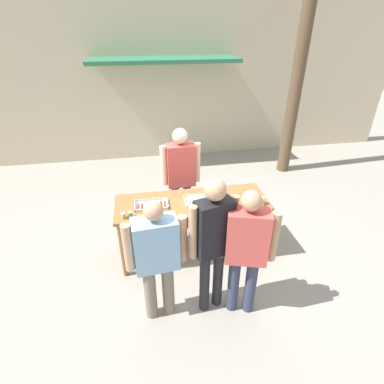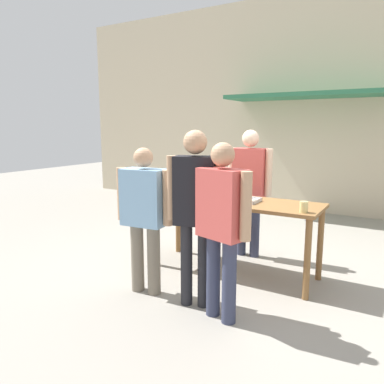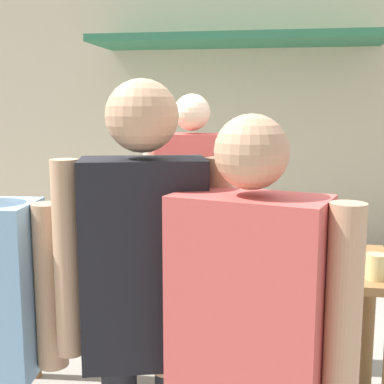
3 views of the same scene
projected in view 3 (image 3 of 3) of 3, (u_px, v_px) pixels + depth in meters
building_facade_back at (241, 58)px, 6.44m from camera, size 12.00×1.11×4.50m
serving_table at (183, 277)px, 2.79m from camera, size 2.13×0.74×0.92m
food_tray_sausages at (78, 249)px, 2.83m from camera, size 0.45×0.26×0.04m
food_tray_buns at (204, 254)px, 2.72m from camera, size 0.44×0.30×0.06m
condiment_jar_ketchup at (6, 253)px, 2.66m from camera, size 0.06×0.06×0.08m
beer_cup at (376, 267)px, 2.38m from camera, size 0.09×0.09×0.12m
person_server_behind_table at (192, 207)px, 3.42m from camera, size 0.62×0.26×1.76m
person_customer_with_cup at (248, 342)px, 1.61m from camera, size 0.63×0.36×1.67m
person_customer_waiting_in_line at (145, 297)px, 1.76m from camera, size 0.56×0.31×1.78m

